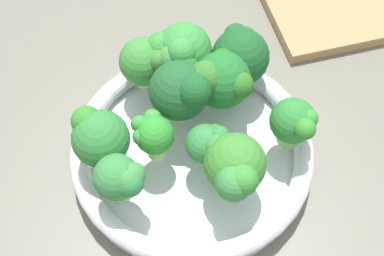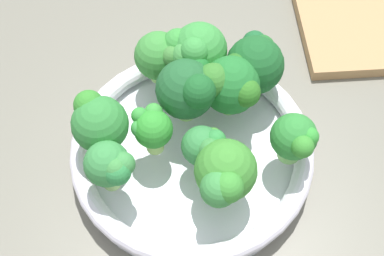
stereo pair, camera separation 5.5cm
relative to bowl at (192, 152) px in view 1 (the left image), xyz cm
name	(u,v)px [view 1 (the left image)]	position (x,y,z in cm)	size (l,w,h in cm)	color
ground_plane	(212,193)	(-2.86, -3.05, -3.27)	(130.00, 130.00, 2.50)	#6C6A5C
bowl	(192,152)	(0.00, 0.00, 0.00)	(26.82, 26.82, 3.96)	white
broccoli_floret_0	(221,79)	(5.92, -1.74, 6.44)	(7.03, 6.95, 7.58)	#87BD5F
broccoli_floret_1	(238,55)	(10.13, -2.77, 5.85)	(6.96, 6.50, 7.17)	#75B95A
broccoli_floret_2	(209,144)	(-1.57, -2.18, 5.17)	(4.35, 4.88, 5.44)	#80B04E
broccoli_floret_3	(180,51)	(8.16, 3.42, 6.85)	(6.66, 7.22, 7.98)	#84BD60
broccoli_floret_4	(98,137)	(-4.17, 8.57, 6.29)	(5.88, 6.10, 7.31)	#9ACE62
broccoli_floret_5	(183,89)	(3.32, 1.79, 6.78)	(7.04, 6.89, 8.11)	#96D468
broccoli_floret_6	(235,168)	(-4.01, -5.36, 5.82)	(7.51, 6.25, 6.81)	#84D063
broccoli_floret_7	(121,179)	(-7.97, 4.95, 6.14)	(4.60, 5.21, 6.45)	#8FBD64
broccoli_floret_8	(147,60)	(6.95, 6.88, 5.71)	(5.59, 6.23, 6.42)	#98CB65
broccoli_floret_9	(294,122)	(2.86, -10.13, 5.58)	(5.11, 4.86, 6.12)	#78B85C
broccoli_floret_10	(153,134)	(-2.13, 3.56, 5.57)	(4.38, 4.58, 5.76)	#A0C764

